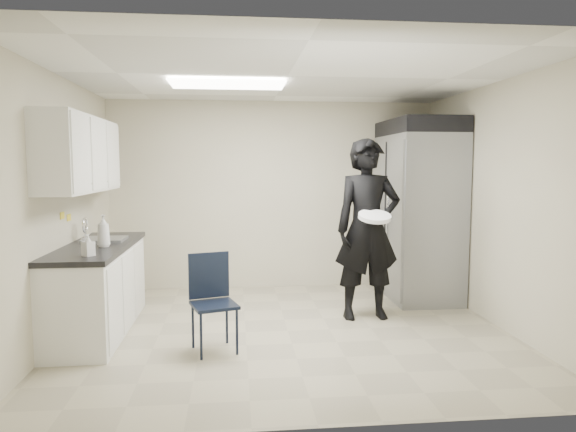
{
  "coord_description": "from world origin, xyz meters",
  "views": [
    {
      "loc": [
        -0.53,
        -5.17,
        1.72
      ],
      "look_at": [
        0.02,
        0.2,
        1.18
      ],
      "focal_mm": 32.0,
      "sensor_mm": 36.0,
      "label": 1
    }
  ],
  "objects": [
    {
      "name": "commercial_fridge",
      "position": [
        1.83,
        1.27,
        1.05
      ],
      "size": [
        0.8,
        1.35,
        2.1
      ],
      "primitive_type": "cube",
      "color": "gray",
      "rests_on": "floor"
    },
    {
      "name": "faucet",
      "position": [
        -2.13,
        0.45,
        1.02
      ],
      "size": [
        0.02,
        0.02,
        0.24
      ],
      "primitive_type": "cylinder",
      "color": "silver",
      "rests_on": "countertop"
    },
    {
      "name": "floor",
      "position": [
        0.0,
        0.0,
        0.0
      ],
      "size": [
        4.5,
        4.5,
        0.0
      ],
      "primitive_type": "plane",
      "color": "tan",
      "rests_on": "ground"
    },
    {
      "name": "soap_bottle_a",
      "position": [
        -1.84,
        0.03,
        1.07
      ],
      "size": [
        0.17,
        0.17,
        0.32
      ],
      "primitive_type": "imported",
      "rotation": [
        0.0,
        0.0,
        0.57
      ],
      "color": "silver",
      "rests_on": "countertop"
    },
    {
      "name": "ceiling_panel",
      "position": [
        -0.6,
        0.4,
        2.57
      ],
      "size": [
        1.2,
        0.6,
        0.02
      ],
      "primitive_type": "cube",
      "color": "white",
      "rests_on": "ceiling"
    },
    {
      "name": "bucket_lid",
      "position": [
        0.94,
        0.13,
        1.17
      ],
      "size": [
        0.36,
        0.36,
        0.04
      ],
      "primitive_type": "cylinder",
      "rotation": [
        0.0,
        0.0,
        0.04
      ],
      "color": "silver",
      "rests_on": "man_tuxedo"
    },
    {
      "name": "notice_sticker_left",
      "position": [
        -2.24,
        0.1,
        1.22
      ],
      "size": [
        0.0,
        0.12,
        0.07
      ],
      "primitive_type": "cube",
      "color": "yellow",
      "rests_on": "left_wall"
    },
    {
      "name": "right_wall",
      "position": [
        2.25,
        0.0,
        1.3
      ],
      "size": [
        0.0,
        4.0,
        4.0
      ],
      "primitive_type": "plane",
      "rotation": [
        1.57,
        0.0,
        -1.57
      ],
      "color": "beige",
      "rests_on": "floor"
    },
    {
      "name": "ceiling",
      "position": [
        0.0,
        0.0,
        2.6
      ],
      "size": [
        4.5,
        4.5,
        0.0
      ],
      "primitive_type": "plane",
      "rotation": [
        3.14,
        0.0,
        0.0
      ],
      "color": "white",
      "rests_on": "back_wall"
    },
    {
      "name": "notice_sticker_right",
      "position": [
        -2.24,
        0.3,
        1.18
      ],
      "size": [
        0.0,
        0.12,
        0.07
      ],
      "primitive_type": "cube",
      "color": "yellow",
      "rests_on": "left_wall"
    },
    {
      "name": "towel_dispenser",
      "position": [
        -2.14,
        1.35,
        1.62
      ],
      "size": [
        0.22,
        0.3,
        0.35
      ],
      "primitive_type": "cube",
      "color": "black",
      "rests_on": "left_wall"
    },
    {
      "name": "upper_cabinets",
      "position": [
        -2.08,
        0.2,
        1.83
      ],
      "size": [
        0.35,
        1.8,
        0.75
      ],
      "primitive_type": "cube",
      "color": "silver",
      "rests_on": "left_wall"
    },
    {
      "name": "fridge_compressor",
      "position": [
        1.83,
        1.27,
        2.2
      ],
      "size": [
        0.8,
        1.35,
        0.2
      ],
      "primitive_type": "cube",
      "color": "black",
      "rests_on": "commercial_fridge"
    },
    {
      "name": "left_wall",
      "position": [
        -2.25,
        0.0,
        1.3
      ],
      "size": [
        0.0,
        4.0,
        4.0
      ],
      "primitive_type": "plane",
      "rotation": [
        1.57,
        0.0,
        1.57
      ],
      "color": "beige",
      "rests_on": "floor"
    },
    {
      "name": "soap_bottle_b",
      "position": [
        -1.84,
        -0.49,
        1.01
      ],
      "size": [
        0.13,
        0.13,
        0.2
      ],
      "primitive_type": "imported",
      "rotation": [
        0.0,
        0.0,
        -0.68
      ],
      "color": "#B9B8C5",
      "rests_on": "countertop"
    },
    {
      "name": "man_tuxedo",
      "position": [
        0.93,
        0.38,
        1.01
      ],
      "size": [
        0.76,
        0.52,
        2.01
      ],
      "primitive_type": "imported",
      "rotation": [
        0.0,
        0.0,
        0.04
      ],
      "color": "black",
      "rests_on": "floor"
    },
    {
      "name": "lower_counter",
      "position": [
        -1.95,
        0.2,
        0.43
      ],
      "size": [
        0.6,
        1.9,
        0.86
      ],
      "primitive_type": "cube",
      "color": "silver",
      "rests_on": "floor"
    },
    {
      "name": "countertop",
      "position": [
        -1.95,
        0.2,
        0.89
      ],
      "size": [
        0.64,
        1.95,
        0.05
      ],
      "primitive_type": "cube",
      "color": "black",
      "rests_on": "lower_counter"
    },
    {
      "name": "folding_chair",
      "position": [
        -0.73,
        -0.51,
        0.44
      ],
      "size": [
        0.48,
        0.48,
        0.87
      ],
      "primitive_type": "cube",
      "rotation": [
        0.0,
        0.0,
        0.3
      ],
      "color": "black",
      "rests_on": "floor"
    },
    {
      "name": "back_wall",
      "position": [
        0.0,
        2.0,
        1.3
      ],
      "size": [
        4.5,
        0.0,
        4.5
      ],
      "primitive_type": "plane",
      "rotation": [
        1.57,
        0.0,
        0.0
      ],
      "color": "beige",
      "rests_on": "floor"
    },
    {
      "name": "sink",
      "position": [
        -1.93,
        0.45,
        0.87
      ],
      "size": [
        0.42,
        0.4,
        0.14
      ],
      "primitive_type": "cube",
      "color": "gray",
      "rests_on": "countertop"
    }
  ]
}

